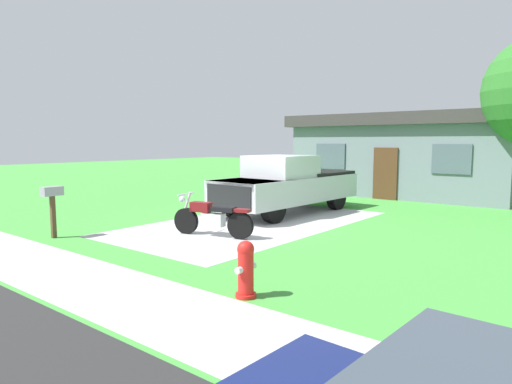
# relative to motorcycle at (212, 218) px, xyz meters

# --- Properties ---
(ground_plane) EXTENTS (80.00, 80.00, 0.00)m
(ground_plane) POSITION_rel_motorcycle_xyz_m (-0.34, 2.06, -0.47)
(ground_plane) COLOR green
(driveway_pad) EXTENTS (4.46, 8.31, 0.01)m
(driveway_pad) POSITION_rel_motorcycle_xyz_m (-0.34, 2.06, -0.47)
(driveway_pad) COLOR #ACACAC
(driveway_pad) RESTS_ON ground
(sidewalk_strip) EXTENTS (36.00, 1.80, 0.01)m
(sidewalk_strip) POSITION_rel_motorcycle_xyz_m (-0.34, -3.94, -0.47)
(sidewalk_strip) COLOR #B5B5B0
(sidewalk_strip) RESTS_ON ground
(motorcycle) EXTENTS (2.18, 0.86, 1.09)m
(motorcycle) POSITION_rel_motorcycle_xyz_m (0.00, 0.00, 0.00)
(motorcycle) COLOR black
(motorcycle) RESTS_ON ground
(pickup_truck) EXTENTS (2.20, 5.69, 1.90)m
(pickup_truck) POSITION_rel_motorcycle_xyz_m (-0.65, 4.30, 0.48)
(pickup_truck) COLOR black
(pickup_truck) RESTS_ON ground
(fire_hydrant) EXTENTS (0.32, 0.40, 0.87)m
(fire_hydrant) POSITION_rel_motorcycle_xyz_m (3.49, -2.86, -0.05)
(fire_hydrant) COLOR red
(fire_hydrant) RESTS_ON ground
(mailbox) EXTENTS (0.26, 0.48, 1.26)m
(mailbox) POSITION_rel_motorcycle_xyz_m (-2.89, -2.55, 0.51)
(mailbox) COLOR #4C3823
(mailbox) RESTS_ON ground
(neighbor_house) EXTENTS (9.60, 5.60, 3.50)m
(neighbor_house) POSITION_rel_motorcycle_xyz_m (0.45, 12.08, 1.32)
(neighbor_house) COLOR slate
(neighbor_house) RESTS_ON ground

